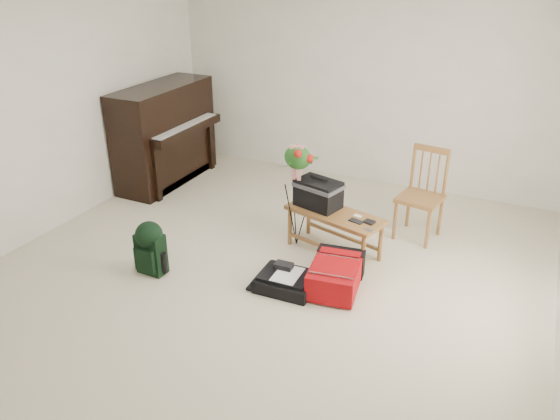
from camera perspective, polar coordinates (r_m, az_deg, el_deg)
The scene contains 10 objects.
floor at distance 5.12m, azimuth -2.07°, elevation -7.11°, with size 5.00×5.50×0.01m, color beige.
wall_back at distance 7.02m, azimuth 8.45°, elevation 12.91°, with size 5.00×0.04×2.50m, color white.
wall_left at distance 6.10m, azimuth -23.86°, elevation 9.07°, with size 0.04×5.50×2.50m, color white.
piano at distance 7.18m, azimuth -11.85°, elevation 7.54°, with size 0.71×1.50×1.25m.
bench at distance 5.37m, azimuth 4.34°, elevation 0.93°, with size 1.05×0.63×0.75m.
dining_chair at distance 5.82m, azimuth 14.52°, elevation 1.49°, with size 0.48×0.48×0.96m.
red_suitcase at distance 4.96m, azimuth 6.00°, elevation -6.49°, with size 0.50×0.68×0.27m.
black_duffel at distance 4.94m, azimuth 0.65°, elevation -7.39°, with size 0.52×0.42×0.21m.
green_backpack at distance 5.20m, azimuth -13.44°, elevation -3.61°, with size 0.27×0.26×0.52m.
flower_stand at distance 5.44m, azimuth 1.79°, elevation 1.44°, with size 0.40×0.40×1.10m.
Camera 1 is at (2.03, -3.80, 2.78)m, focal length 35.00 mm.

